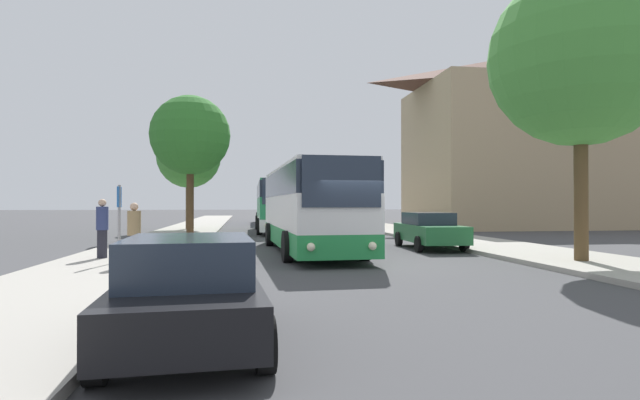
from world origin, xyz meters
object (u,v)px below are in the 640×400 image
parked_car_left_curb (189,290)px  pedestrian_waiting_near (134,234)px  bus_stop_sign (119,214)px  bus_rear (271,204)px  parked_car_right_near (429,230)px  pedestrian_waiting_far (102,228)px  tree_right_near (580,57)px  bus_middle (277,205)px  tree_left_far (189,156)px  parked_car_right_far (336,217)px  tree_left_near (190,136)px  bus_front (310,207)px

parked_car_left_curb → pedestrian_waiting_near: size_ratio=2.38×
bus_stop_sign → bus_rear: bearing=79.2°
parked_car_right_near → pedestrian_waiting_far: (-11.92, -3.17, 0.31)m
parked_car_left_curb → tree_right_near: 13.87m
bus_middle → pedestrian_waiting_far: bus_middle is taller
bus_stop_sign → tree_left_far: bearing=90.3°
bus_middle → bus_rear: size_ratio=0.97×
parked_car_left_curb → tree_right_near: size_ratio=0.47×
parked_car_right_far → pedestrian_waiting_near: pedestrian_waiting_near is taller
parked_car_right_far → tree_left_near: 15.86m
bus_rear → bus_front: bearing=-89.2°
parked_car_left_curb → tree_left_near: bearing=92.5°
bus_rear → tree_right_near: size_ratio=1.37×
bus_front → parked_car_right_near: bus_front is taller
parked_car_left_curb → pedestrian_waiting_far: size_ratio=2.22×
bus_front → parked_car_right_near: bearing=6.0°
bus_middle → bus_rear: bus_rear is taller
bus_middle → parked_car_right_near: size_ratio=2.47×
parked_car_right_near → pedestrian_waiting_near: size_ratio=2.73×
bus_front → parked_car_right_near: size_ratio=2.29×
pedestrian_waiting_far → parked_car_right_far: bearing=74.1°
bus_stop_sign → pedestrian_waiting_near: (0.59, -0.84, -0.53)m
bus_rear → tree_left_near: bearing=-104.9°
parked_car_left_curb → tree_right_near: (10.67, 6.95, 5.50)m
bus_rear → pedestrian_waiting_far: bearing=-101.7°
bus_rear → tree_left_near: 20.42m
bus_rear → pedestrian_waiting_near: bus_rear is taller
bus_front → tree_left_near: tree_left_near is taller
parked_car_right_far → pedestrian_waiting_near: bearing=69.4°
pedestrian_waiting_near → tree_left_far: bearing=-98.1°
bus_front → pedestrian_waiting_near: bus_front is taller
tree_left_near → tree_left_far: bearing=96.7°
bus_middle → tree_left_near: tree_left_near is taller
bus_front → tree_left_near: bearing=118.2°
parked_car_right_near → tree_right_near: bearing=114.4°
parked_car_right_near → bus_rear: bearing=-77.3°
bus_rear → parked_car_right_near: bus_rear is taller
bus_stop_sign → tree_left_far: (-0.11, 19.51, 3.52)m
parked_car_left_curb → tree_left_far: (-3.01, 28.17, 4.33)m
bus_front → bus_stop_sign: size_ratio=4.81×
tree_left_far → bus_stop_sign: bearing=-89.7°
tree_right_near → bus_middle: bearing=111.6°
bus_front → tree_left_near: 11.39m
bus_stop_sign → tree_left_far: size_ratio=0.32×
parked_car_right_near → bus_stop_sign: bus_stop_sign is taller
bus_front → bus_rear: bearing=87.7°
bus_stop_sign → tree_left_far: 19.82m
parked_car_right_near → pedestrian_waiting_near: 11.76m
parked_car_right_far → tree_left_near: size_ratio=0.54×
bus_rear → pedestrian_waiting_near: size_ratio=6.97×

